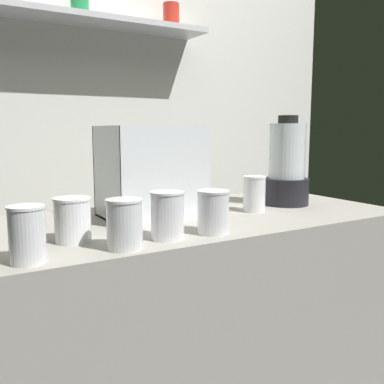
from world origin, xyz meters
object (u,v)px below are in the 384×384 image
Objects in this scene: carrot_display_bin at (151,190)px; juice_cup_orange_right at (167,218)px; juice_cup_orange_far_right at (213,214)px; juice_cup_carrot_left at (73,222)px; juice_cup_pomegranate_rightmost at (254,196)px; blender_pitcher at (287,168)px; juice_cup_orange_far_left at (27,238)px; juice_cup_mango_middle at (125,227)px.

juice_cup_orange_right is (-0.09, -0.28, -0.04)m from carrot_display_bin.
carrot_display_bin reaches higher than juice_cup_orange_right.
juice_cup_orange_far_right is at bearing -4.56° from juice_cup_orange_right.
juice_cup_pomegranate_rightmost is (0.65, 0.09, 0.00)m from juice_cup_carrot_left.
blender_pitcher is at bearing 9.33° from juice_cup_carrot_left.
carrot_display_bin reaches higher than juice_cup_pomegranate_rightmost.
juice_cup_orange_right is 0.47m from juice_cup_pomegranate_rightmost.
carrot_display_bin is 0.30m from juice_cup_orange_far_right.
juice_cup_orange_far_left is 1.00× the size of juice_cup_pomegranate_rightmost.
carrot_display_bin is 0.55m from blender_pitcher.
juice_cup_orange_far_left is at bearing -164.73° from juice_cup_pomegranate_rightmost.
juice_cup_carrot_left is (0.13, 0.13, -0.00)m from juice_cup_orange_far_left.
juice_cup_orange_right is (-0.63, -0.24, -0.08)m from blender_pitcher.
juice_cup_orange_far_right is at bearing -16.95° from juice_cup_carrot_left.
juice_cup_orange_far_right is at bearing -146.94° from juice_cup_pomegranate_rightmost.
blender_pitcher is at bearing 20.59° from juice_cup_orange_right.
juice_cup_orange_far_right is (0.35, -0.11, 0.00)m from juice_cup_carrot_left.
juice_cup_orange_far_left is 0.99× the size of juice_cup_orange_right.
blender_pitcher is 0.68m from juice_cup_orange_right.
juice_cup_mango_middle is 0.61m from juice_cup_pomegranate_rightmost.
blender_pitcher is 0.56m from juice_cup_orange_far_right.
juice_cup_mango_middle is 0.14m from juice_cup_orange_right.
juice_cup_orange_far_right is at bearing 4.55° from juice_cup_mango_middle.
carrot_display_bin reaches higher than juice_cup_carrot_left.
juice_cup_orange_right reaches higher than juice_cup_mango_middle.
carrot_display_bin reaches higher than juice_cup_orange_far_right.
juice_cup_orange_far_left is 1.04× the size of juice_cup_orange_far_right.
juice_cup_carrot_left is at bearing 44.09° from juice_cup_orange_far_left.
juice_cup_carrot_left is at bearing -149.27° from carrot_display_bin.
juice_cup_orange_far_left is 0.22m from juice_cup_mango_middle.
juice_cup_pomegranate_rightmost is at bearing -15.04° from carrot_display_bin.
juice_cup_mango_middle reaches higher than juice_cup_carrot_left.
blender_pitcher is 2.95× the size of juice_cup_carrot_left.
juice_cup_carrot_left is 0.91× the size of juice_cup_orange_right.
juice_cup_orange_far_left is at bearing -177.76° from juice_cup_orange_far_right.
juice_cup_orange_far_left is at bearing -164.80° from blender_pitcher.
juice_cup_orange_far_right is (-0.49, -0.25, -0.08)m from blender_pitcher.
juice_cup_pomegranate_rightmost is at bearing -165.05° from blender_pitcher.
juice_cup_orange_right is at bearing -107.13° from carrot_display_bin.
juice_cup_orange_right is (0.35, 0.03, -0.00)m from juice_cup_orange_far_left.
juice_cup_pomegranate_rightmost is (-0.19, -0.05, -0.08)m from blender_pitcher.
blender_pitcher is at bearing -4.39° from carrot_display_bin.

